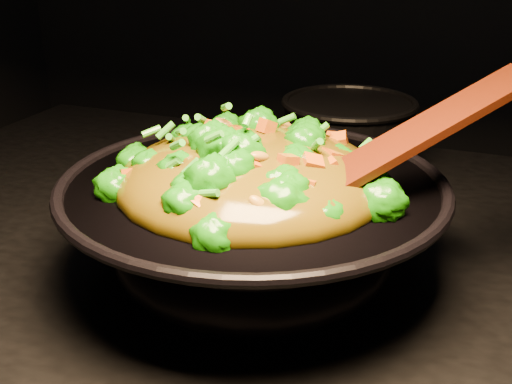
% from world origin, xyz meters
% --- Properties ---
extents(wok, '(0.45, 0.45, 0.12)m').
position_xyz_m(wok, '(0.10, -0.11, 0.96)').
color(wok, black).
rests_on(wok, stovetop).
extents(stir_fry, '(0.35, 0.35, 0.10)m').
position_xyz_m(stir_fry, '(0.10, -0.12, 1.07)').
color(stir_fry, '#1A7D08').
rests_on(stir_fry, wok).
extents(spatula, '(0.27, 0.26, 0.14)m').
position_xyz_m(spatula, '(0.26, -0.09, 1.08)').
color(spatula, '#311605').
rests_on(spatula, wok).
extents(back_pot, '(0.27, 0.27, 0.12)m').
position_xyz_m(back_pot, '(0.12, 0.28, 0.96)').
color(back_pot, black).
rests_on(back_pot, stovetop).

